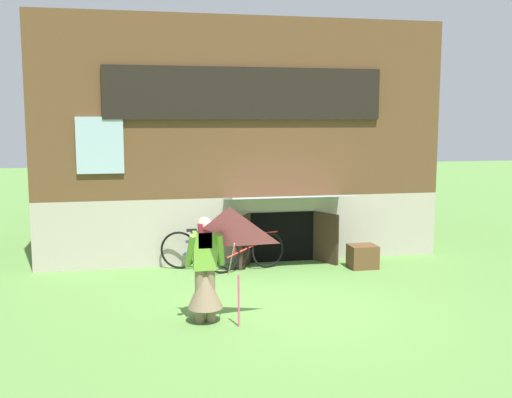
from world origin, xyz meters
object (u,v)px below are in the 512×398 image
object	(u,v)px
kite	(229,240)
bicycle_red	(246,252)
person	(205,278)
wooden_crate	(363,256)
bicycle_blue	(205,250)

from	to	relation	value
kite	bicycle_red	distance (m)	3.66
person	bicycle_red	xyz separation A→B (m)	(1.14, 2.88, -0.28)
person	kite	bearing A→B (deg)	-66.39
wooden_crate	bicycle_blue	bearing A→B (deg)	170.83
person	bicycle_blue	xyz separation A→B (m)	(0.35, 3.13, -0.27)
person	bicycle_blue	bearing A→B (deg)	80.35
bicycle_red	person	bearing A→B (deg)	-127.68
bicycle_blue	wooden_crate	distance (m)	3.18
bicycle_blue	wooden_crate	size ratio (longest dim) A/B	3.17
person	wooden_crate	size ratio (longest dim) A/B	2.88
wooden_crate	bicycle_red	bearing A→B (deg)	173.93
bicycle_blue	wooden_crate	world-z (taller)	bicycle_blue
bicycle_red	wooden_crate	distance (m)	2.37
person	wooden_crate	bearing A→B (deg)	33.75
kite	bicycle_blue	xyz separation A→B (m)	(0.07, 3.69, -0.94)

